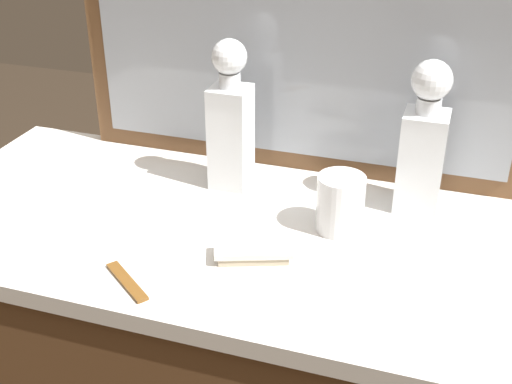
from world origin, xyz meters
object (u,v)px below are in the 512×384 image
at_px(crystal_tumbler_far_left, 340,205).
at_px(silver_brush_rear, 253,252).
at_px(crystal_decanter_rear, 231,129).
at_px(tortoiseshell_comb, 127,281).
at_px(crystal_decanter_far_right, 423,151).

relative_size(crystal_tumbler_far_left, silver_brush_rear, 0.75).
height_order(crystal_decanter_rear, tortoiseshell_comb, crystal_decanter_rear).
xyz_separation_m(crystal_tumbler_far_left, tortoiseshell_comb, (-0.30, -0.28, -0.05)).
distance_m(crystal_decanter_rear, silver_brush_rear, 0.30).
relative_size(crystal_decanter_far_right, crystal_tumbler_far_left, 2.75).
xyz_separation_m(silver_brush_rear, tortoiseshell_comb, (-0.18, -0.13, -0.01)).
distance_m(crystal_decanter_far_right, crystal_tumbler_far_left, 0.19).
height_order(crystal_decanter_far_right, crystal_tumbler_far_left, crystal_decanter_far_right).
bearing_deg(crystal_decanter_far_right, crystal_tumbler_far_left, -134.71).
xyz_separation_m(crystal_decanter_rear, crystal_tumbler_far_left, (0.25, -0.11, -0.07)).
bearing_deg(crystal_tumbler_far_left, crystal_decanter_far_right, 45.29).
relative_size(crystal_decanter_rear, crystal_tumbler_far_left, 2.85).
bearing_deg(silver_brush_rear, tortoiseshell_comb, -142.87).
height_order(crystal_decanter_rear, crystal_tumbler_far_left, crystal_decanter_rear).
relative_size(crystal_decanter_far_right, silver_brush_rear, 2.06).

